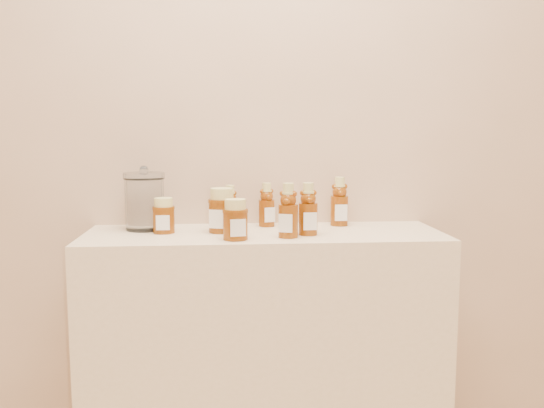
{
  "coord_description": "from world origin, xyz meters",
  "views": [
    {
      "loc": [
        -0.13,
        -0.35,
        1.24
      ],
      "look_at": [
        0.02,
        1.52,
        1.0
      ],
      "focal_mm": 38.0,
      "sensor_mm": 36.0,
      "label": 1
    }
  ],
  "objects_px": {
    "bear_bottle_back_left": "(230,203)",
    "honey_jar_left": "(164,215)",
    "glass_canister": "(145,199)",
    "bear_bottle_front_left": "(288,207)",
    "display_table": "(264,361)"
  },
  "relations": [
    {
      "from": "glass_canister",
      "to": "honey_jar_left",
      "type": "bearing_deg",
      "value": -44.6
    },
    {
      "from": "bear_bottle_back_left",
      "to": "glass_canister",
      "type": "xyz_separation_m",
      "value": [
        -0.29,
        -0.04,
        0.02
      ]
    },
    {
      "from": "honey_jar_left",
      "to": "glass_canister",
      "type": "height_order",
      "value": "glass_canister"
    },
    {
      "from": "honey_jar_left",
      "to": "glass_canister",
      "type": "distance_m",
      "value": 0.11
    },
    {
      "from": "honey_jar_left",
      "to": "glass_canister",
      "type": "bearing_deg",
      "value": 134.65
    },
    {
      "from": "bear_bottle_back_left",
      "to": "honey_jar_left",
      "type": "bearing_deg",
      "value": -175.64
    },
    {
      "from": "bear_bottle_back_left",
      "to": "glass_canister",
      "type": "relative_size",
      "value": 0.78
    },
    {
      "from": "glass_canister",
      "to": "bear_bottle_front_left",
      "type": "bearing_deg",
      "value": -21.11
    },
    {
      "from": "display_table",
      "to": "bear_bottle_back_left",
      "type": "height_order",
      "value": "bear_bottle_back_left"
    },
    {
      "from": "bear_bottle_front_left",
      "to": "honey_jar_left",
      "type": "bearing_deg",
      "value": -174.27
    },
    {
      "from": "display_table",
      "to": "glass_canister",
      "type": "relative_size",
      "value": 5.59
    },
    {
      "from": "display_table",
      "to": "honey_jar_left",
      "type": "distance_m",
      "value": 0.61
    },
    {
      "from": "bear_bottle_back_left",
      "to": "glass_canister",
      "type": "bearing_deg",
      "value": 165.8
    },
    {
      "from": "bear_bottle_back_left",
      "to": "honey_jar_left",
      "type": "relative_size",
      "value": 1.43
    },
    {
      "from": "bear_bottle_back_left",
      "to": "bear_bottle_front_left",
      "type": "height_order",
      "value": "bear_bottle_front_left"
    }
  ]
}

